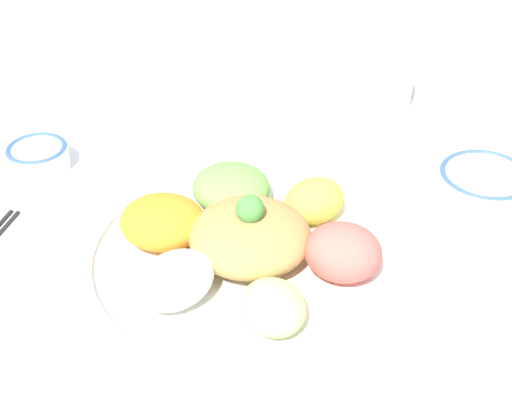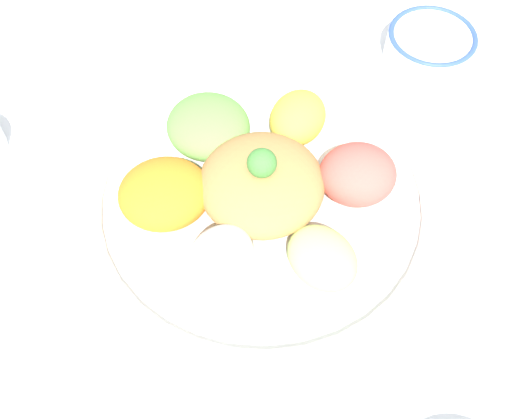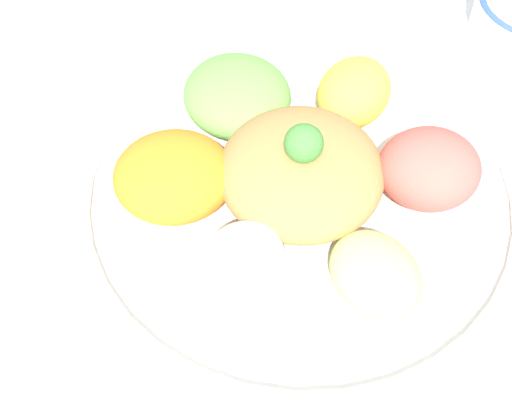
% 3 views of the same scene
% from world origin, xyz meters
% --- Properties ---
extents(ground_plane, '(2.40, 2.40, 0.00)m').
position_xyz_m(ground_plane, '(0.00, 0.00, 0.00)').
color(ground_plane, white).
extents(salad_platter, '(0.40, 0.40, 0.10)m').
position_xyz_m(salad_platter, '(-0.02, 0.03, 0.03)').
color(salad_platter, white).
rests_on(salad_platter, ground_plane).
extents(rice_bowl_blue, '(0.12, 0.12, 0.04)m').
position_xyz_m(rice_bowl_blue, '(0.22, -0.20, 0.02)').
color(rice_bowl_blue, white).
rests_on(rice_bowl_blue, ground_plane).
extents(serving_spoon_main, '(0.12, 0.05, 0.01)m').
position_xyz_m(serving_spoon_main, '(0.25, 0.36, 0.00)').
color(serving_spoon_main, beige).
rests_on(serving_spoon_main, ground_plane).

